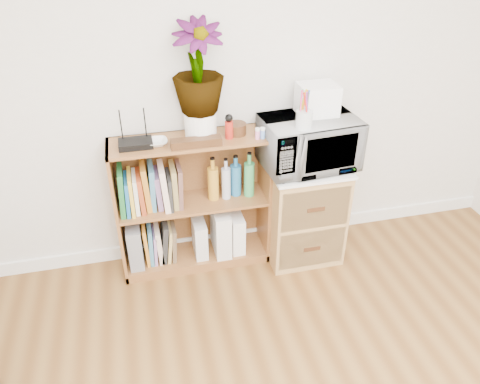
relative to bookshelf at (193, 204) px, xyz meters
name	(u,v)px	position (x,y,z in m)	size (l,w,h in m)	color
skirting_board	(239,235)	(0.35, 0.14, -0.42)	(4.00, 0.02, 0.10)	white
bookshelf	(193,204)	(0.00, 0.00, 0.00)	(1.00, 0.30, 0.95)	brown
wicker_unit	(302,211)	(0.75, -0.08, -0.12)	(0.50, 0.45, 0.70)	#9E7542
microwave	(309,143)	(0.75, -0.08, 0.41)	(0.59, 0.40, 0.33)	white
pen_cup	(304,120)	(0.66, -0.20, 0.63)	(0.10, 0.10, 0.11)	silver
small_appliance	(317,99)	(0.81, -0.01, 0.67)	(0.24, 0.20, 0.19)	white
router	(136,144)	(-0.32, -0.02, 0.49)	(0.20, 0.14, 0.04)	black
white_bowl	(157,142)	(-0.20, -0.03, 0.49)	(0.13, 0.13, 0.03)	white
plant_pot	(201,124)	(0.08, 0.02, 0.56)	(0.19, 0.19, 0.17)	white
potted_plant	(198,68)	(0.08, 0.02, 0.91)	(0.30, 0.30, 0.54)	#31692A
trinket_box	(196,142)	(0.03, -0.10, 0.50)	(0.30, 0.08, 0.05)	#37220F
kokeshi_doll	(229,130)	(0.24, -0.04, 0.53)	(0.05, 0.05, 0.11)	#AC1F15
wooden_bowl	(237,129)	(0.30, 0.01, 0.51)	(0.12, 0.12, 0.07)	#34200E
paint_jars	(263,134)	(0.44, -0.09, 0.50)	(0.11, 0.04, 0.06)	pink
file_box	(135,243)	(-0.41, 0.00, -0.25)	(0.09, 0.25, 0.31)	slate
magazine_holder_left	(200,237)	(0.03, -0.01, -0.27)	(0.08, 0.21, 0.27)	silver
magazine_holder_mid	(221,230)	(0.18, -0.01, -0.24)	(0.11, 0.27, 0.34)	silver
magazine_holder_right	(236,231)	(0.29, -0.01, -0.26)	(0.09, 0.22, 0.28)	white
cookbooks	(151,188)	(-0.26, 0.00, 0.16)	(0.40, 0.20, 0.31)	#1C692F
liquor_bottles	(231,177)	(0.26, 0.00, 0.17)	(0.31, 0.07, 0.31)	#C58B24
lower_books	(160,242)	(-0.25, 0.00, -0.27)	(0.22, 0.19, 0.30)	orange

